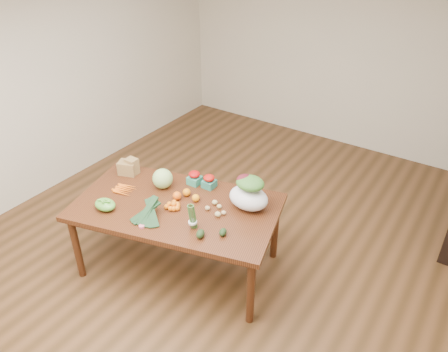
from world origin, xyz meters
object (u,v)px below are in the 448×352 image
Objects in this scene: dining_table at (178,236)px; paper_bag at (128,167)px; kale_bunch at (146,213)px; salad_bag at (249,194)px; mandarin_cluster at (174,205)px; cabbage at (163,179)px; asparagus_bundle at (192,216)px.

paper_bag reaches higher than dining_table.
dining_table is 0.56m from kale_bunch.
salad_bag reaches higher than kale_bunch.
mandarin_cluster reaches higher than dining_table.
mandarin_cluster is (0.32, -0.22, -0.06)m from cabbage.
salad_bag reaches higher than cabbage.
kale_bunch is at bearing -175.05° from asparagus_bundle.
mandarin_cluster is at bearing 58.24° from kale_bunch.
dining_table is 10.45× the size of mandarin_cluster.
dining_table is at bearing -11.80° from paper_bag.
dining_table is 4.70× the size of kale_bunch.
cabbage is 1.11× the size of mandarin_cluster.
mandarin_cluster is 0.69m from salad_bag.
cabbage is (-0.30, 0.17, 0.47)m from dining_table.
dining_table is 0.42m from mandarin_cluster.
paper_bag is 0.96× the size of asparagus_bundle.
dining_table is 7.53× the size of asparagus_bundle.
kale_bunch is at bearing -115.64° from dining_table.
cabbage is 0.39m from mandarin_cluster.
kale_bunch is (0.23, -0.49, -0.02)m from cabbage.
salad_bag is (1.34, 0.18, 0.06)m from paper_bag.
dining_table is 5.01× the size of salad_bag.
cabbage is 0.50× the size of kale_bunch.
cabbage is at bearing 145.06° from mandarin_cluster.
salad_bag is at bearing 35.74° from mandarin_cluster.
cabbage is at bearing 136.11° from dining_table.
kale_bunch is 1.60× the size of asparagus_bundle.
salad_bag is (0.57, 0.34, 0.52)m from dining_table.
paper_bag reaches higher than mandarin_cluster.
paper_bag is 1.34× the size of mandarin_cluster.
paper_bag is at bearing 147.83° from asparagus_bundle.
paper_bag is 0.86m from kale_bunch.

